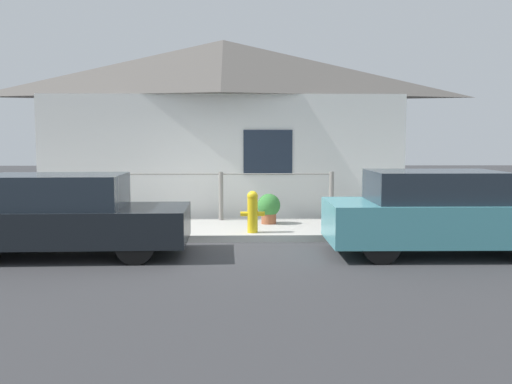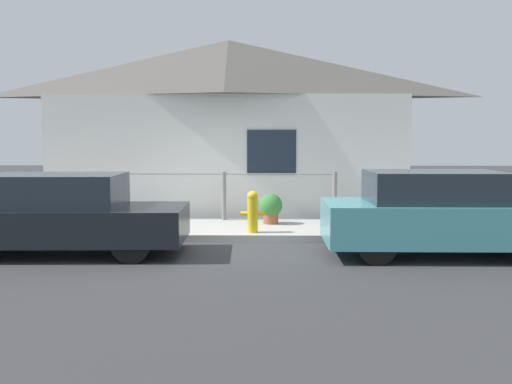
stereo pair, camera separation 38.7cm
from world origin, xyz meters
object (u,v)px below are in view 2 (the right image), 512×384
(car_left, at_px, (62,215))
(fire_hydrant, at_px, (253,211))
(car_right, at_px, (440,214))
(potted_plant_near_hydrant, at_px, (271,207))

(car_left, bearing_deg, fire_hydrant, 23.58)
(car_left, xyz_separation_m, car_right, (6.12, 0.00, 0.02))
(car_right, height_order, fire_hydrant, car_right)
(fire_hydrant, distance_m, potted_plant_near_hydrant, 1.18)
(car_left, distance_m, potted_plant_near_hydrant, 4.29)
(car_right, bearing_deg, car_left, -179.79)
(car_left, distance_m, fire_hydrant, 3.40)
(car_left, relative_size, potted_plant_near_hydrant, 6.32)
(car_right, distance_m, potted_plant_near_hydrant, 3.74)
(fire_hydrant, bearing_deg, car_right, -25.52)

